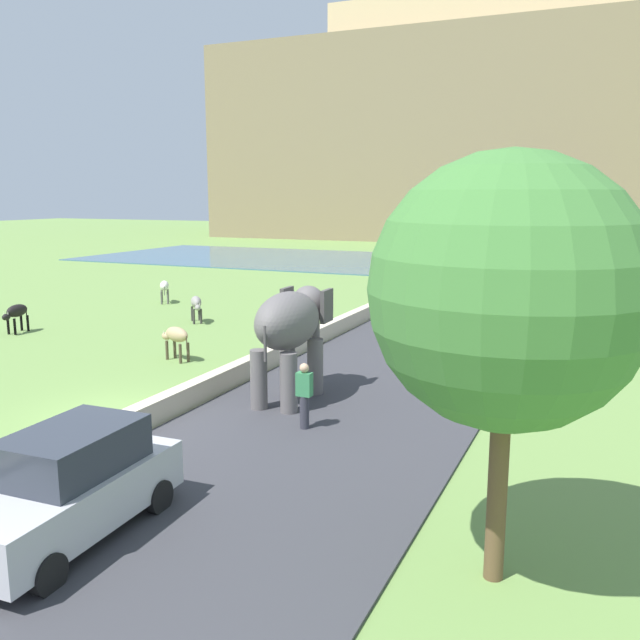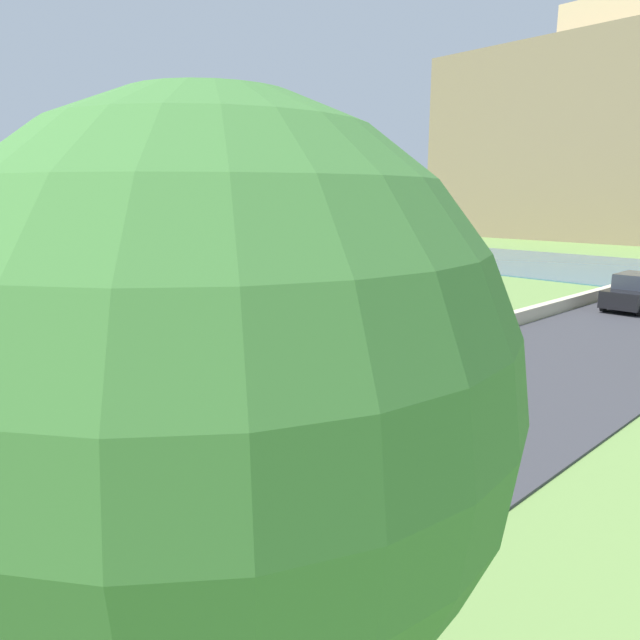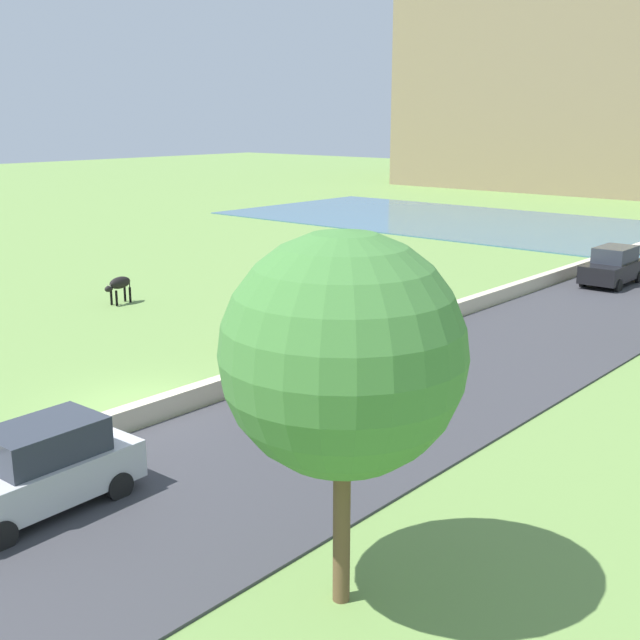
{
  "view_description": "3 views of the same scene",
  "coord_description": "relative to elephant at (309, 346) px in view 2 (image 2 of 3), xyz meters",
  "views": [
    {
      "loc": [
        11.13,
        -12.5,
        5.46
      ],
      "look_at": [
        1.9,
        8.52,
        1.18
      ],
      "focal_mm": 37.74,
      "sensor_mm": 36.0,
      "label": 1
    },
    {
      "loc": [
        12.85,
        -5.26,
        5.43
      ],
      "look_at": [
        0.83,
        5.93,
        1.83
      ],
      "focal_mm": 31.85,
      "sensor_mm": 36.0,
      "label": 2
    },
    {
      "loc": [
        17.16,
        -12.23,
        7.66
      ],
      "look_at": [
        1.27,
        5.96,
        1.48
      ],
      "focal_mm": 44.86,
      "sensor_mm": 36.0,
      "label": 3
    }
  ],
  "objects": [
    {
      "name": "cow_tan",
      "position": [
        -5.49,
        2.46,
        -1.2
      ],
      "size": [
        1.42,
        0.79,
        1.15
      ],
      "color": "tan",
      "rests_on": "ground"
    },
    {
      "name": "person_beside_elephant",
      "position": [
        1.32,
        -2.01,
        -1.16
      ],
      "size": [
        0.36,
        0.22,
        1.63
      ],
      "color": "#33333D",
      "rests_on": "ground"
    },
    {
      "name": "road_surface",
      "position": [
        1.58,
        16.84,
        -2.01
      ],
      "size": [
        7.0,
        120.0,
        0.06
      ],
      "primitive_type": "cube",
      "color": "#38383D",
      "rests_on": "ground"
    },
    {
      "name": "cow_grey",
      "position": [
        -8.72,
        8.45,
        -1.2
      ],
      "size": [
        1.14,
        1.28,
        1.15
      ],
      "color": "gray",
      "rests_on": "ground"
    },
    {
      "name": "barrier_wall",
      "position": [
        -2.22,
        14.84,
        -1.73
      ],
      "size": [
        0.4,
        110.0,
        0.61
      ],
      "primitive_type": "cube",
      "color": "beige",
      "rests_on": "ground"
    },
    {
      "name": "lake",
      "position": [
        -17.42,
        36.48,
        -2.0
      ],
      "size": [
        36.0,
        18.0,
        0.08
      ],
      "primitive_type": "cube",
      "color": "#426B84",
      "rests_on": "ground"
    },
    {
      "name": "cow_black",
      "position": [
        -14.05,
        3.67,
        -1.2
      ],
      "size": [
        0.61,
        1.42,
        1.15
      ],
      "color": "black",
      "rests_on": "ground"
    },
    {
      "name": "cow_white",
      "position": [
        -13.27,
        12.33,
        -1.2
      ],
      "size": [
        1.08,
        1.32,
        1.15
      ],
      "color": "silver",
      "rests_on": "ground"
    },
    {
      "name": "car_black",
      "position": [
        0.01,
        20.97,
        -1.14
      ],
      "size": [
        1.84,
        4.02,
        1.8
      ],
      "color": "black",
      "rests_on": "ground"
    },
    {
      "name": "tree_far",
      "position": [
        6.43,
        -6.5,
        2.14
      ],
      "size": [
        3.77,
        3.77,
        6.07
      ],
      "color": "brown",
      "rests_on": "ground"
    },
    {
      "name": "elephant",
      "position": [
        0.0,
        0.0,
        0.0
      ],
      "size": [
        1.49,
        3.48,
        2.99
      ],
      "color": "#605B5B",
      "rests_on": "ground"
    },
    {
      "name": "ground_plane",
      "position": [
        -3.42,
        -3.16,
        -2.04
      ],
      "size": [
        220.0,
        220.0,
        0.0
      ],
      "primitive_type": "plane",
      "color": "#6B8E47"
    }
  ]
}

